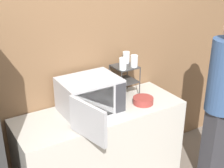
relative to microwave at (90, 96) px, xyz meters
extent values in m
cube|color=brown|center=(0.10, 0.31, 0.24)|extent=(8.00, 0.06, 2.60)
cube|color=#B7B2A8|center=(0.10, -0.02, -0.61)|extent=(1.61, 0.59, 0.91)
cube|color=#ADADB2|center=(0.01, 0.02, 0.00)|extent=(0.52, 0.40, 0.32)
cube|color=#B7B2A8|center=(-0.05, -0.17, 0.00)|extent=(0.38, 0.01, 0.27)
cube|color=#333338|center=(0.22, -0.18, 0.00)|extent=(0.10, 0.01, 0.28)
cube|color=#ADADB2|center=(-0.22, -0.38, 0.00)|extent=(0.12, 0.40, 0.30)
cylinder|color=#333333|center=(0.36, 0.02, 0.00)|extent=(0.01, 0.01, 0.32)
cylinder|color=#333333|center=(0.58, 0.02, 0.00)|extent=(0.01, 0.01, 0.32)
cylinder|color=#333333|center=(0.36, 0.24, 0.00)|extent=(0.01, 0.01, 0.32)
cylinder|color=#333333|center=(0.58, 0.24, 0.00)|extent=(0.01, 0.01, 0.32)
cube|color=#333333|center=(0.47, 0.13, 0.00)|extent=(0.22, 0.22, 0.01)
cube|color=#333333|center=(0.47, 0.13, 0.15)|extent=(0.22, 0.22, 0.01)
cylinder|color=silver|center=(0.40, 0.06, 0.22)|extent=(0.07, 0.07, 0.12)
cylinder|color=silver|center=(0.53, 0.20, 0.22)|extent=(0.07, 0.07, 0.12)
cylinder|color=silver|center=(0.53, 0.07, 0.22)|extent=(0.07, 0.07, 0.12)
cylinder|color=maroon|center=(0.51, -0.12, -0.15)|extent=(0.11, 0.11, 0.01)
cylinder|color=maroon|center=(0.51, -0.12, -0.13)|extent=(0.20, 0.20, 0.06)
cube|color=#2D2D33|center=(1.20, -0.49, -0.66)|extent=(0.26, 0.17, 0.81)
camera|label=1|loc=(-1.16, -2.25, 1.22)|focal=50.00mm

